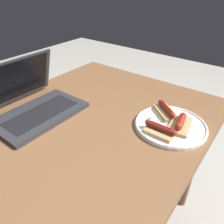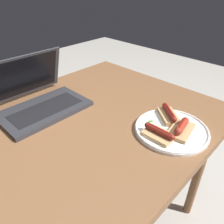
% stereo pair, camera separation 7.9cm
% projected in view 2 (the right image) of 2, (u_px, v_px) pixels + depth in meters
% --- Properties ---
extents(ground_plane, '(6.00, 6.00, 0.00)m').
position_uv_depth(ground_plane, '(95.00, 222.00, 1.24)').
color(ground_plane, '#B7B2A8').
extents(desk, '(1.04, 0.85, 0.71)m').
position_uv_depth(desk, '(88.00, 133.00, 0.90)').
color(desk, brown).
rests_on(desk, ground_plane).
extents(laptop, '(0.35, 0.28, 0.21)m').
position_uv_depth(laptop, '(38.00, 100.00, 0.91)').
color(laptop, '#2D2D33').
rests_on(laptop, desk).
extents(plate, '(0.26, 0.26, 0.02)m').
position_uv_depth(plate, '(171.00, 129.00, 0.79)').
color(plate, white).
rests_on(plate, desk).
extents(sausage_toast_left, '(0.13, 0.09, 0.04)m').
position_uv_depth(sausage_toast_left, '(181.00, 128.00, 0.76)').
color(sausage_toast_left, tan).
rests_on(sausage_toast_left, plate).
extents(sausage_toast_middle, '(0.07, 0.12, 0.04)m').
position_uv_depth(sausage_toast_middle, '(159.00, 133.00, 0.74)').
color(sausage_toast_middle, tan).
rests_on(sausage_toast_middle, plate).
extents(sausage_toast_right, '(0.12, 0.12, 0.04)m').
position_uv_depth(sausage_toast_right, '(169.00, 115.00, 0.84)').
color(sausage_toast_right, tan).
rests_on(sausage_toast_right, plate).
extents(salad_pile, '(0.05, 0.07, 0.01)m').
position_uv_depth(salad_pile, '(153.00, 126.00, 0.79)').
color(salad_pile, '#2D662D').
rests_on(salad_pile, plate).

